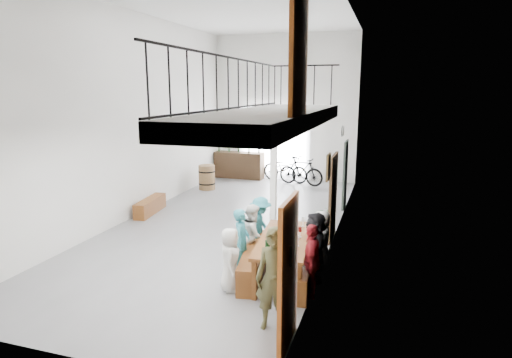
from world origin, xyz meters
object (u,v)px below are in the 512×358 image
(tasting_table, at_px, (284,242))
(bench_inner, at_px, (254,260))
(serving_counter, at_px, (239,165))
(bicycle_near, at_px, (285,169))
(host_standing, at_px, (274,279))
(side_bench, at_px, (150,206))
(oak_barrel, at_px, (207,177))

(tasting_table, distance_m, bench_inner, 0.76)
(tasting_table, bearing_deg, bench_inner, 167.40)
(tasting_table, relative_size, serving_counter, 1.14)
(bicycle_near, bearing_deg, host_standing, -149.50)
(side_bench, relative_size, bicycle_near, 0.78)
(bench_inner, height_order, bicycle_near, bicycle_near)
(host_standing, bearing_deg, tasting_table, 96.51)
(bench_inner, height_order, serving_counter, serving_counter)
(bench_inner, distance_m, serving_counter, 9.02)
(side_bench, bearing_deg, serving_counter, 82.09)
(bench_inner, distance_m, oak_barrel, 7.22)
(host_standing, relative_size, bicycle_near, 0.80)
(bench_inner, bearing_deg, oak_barrel, 111.12)
(oak_barrel, bearing_deg, bicycle_near, 41.61)
(host_standing, bearing_deg, serving_counter, 109.90)
(oak_barrel, relative_size, bicycle_near, 0.45)
(bench_inner, bearing_deg, serving_counter, 101.61)
(tasting_table, xyz_separation_m, bicycle_near, (-1.98, 8.33, -0.20))
(bench_inner, bearing_deg, tasting_table, -16.64)
(side_bench, relative_size, oak_barrel, 1.75)
(tasting_table, height_order, bench_inner, tasting_table)
(tasting_table, relative_size, bicycle_near, 1.16)
(side_bench, xyz_separation_m, host_standing, (4.91, -4.75, 0.56))
(tasting_table, height_order, oak_barrel, oak_barrel)
(bench_inner, xyz_separation_m, host_standing, (0.87, -1.78, 0.52))
(oak_barrel, xyz_separation_m, host_standing, (4.58, -7.98, 0.34))
(serving_counter, relative_size, host_standing, 1.26)
(bench_inner, distance_m, side_bench, 5.02)
(oak_barrel, height_order, serving_counter, serving_counter)
(bicycle_near, bearing_deg, bench_inner, -152.64)
(host_standing, bearing_deg, bicycle_near, 100.29)
(serving_counter, height_order, bicycle_near, serving_counter)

